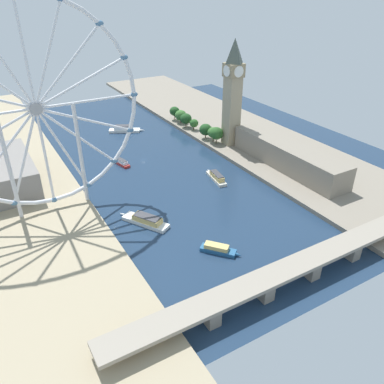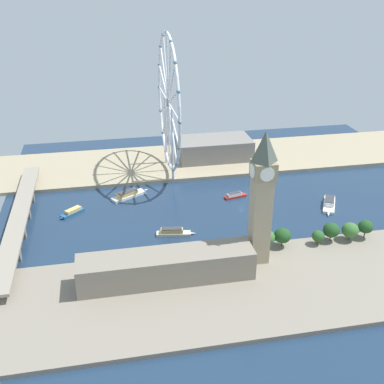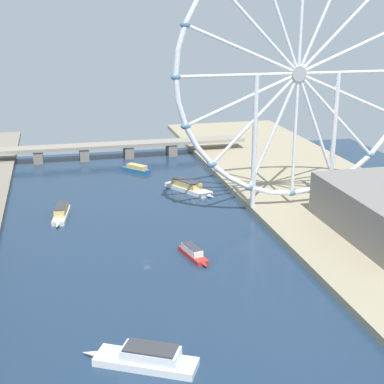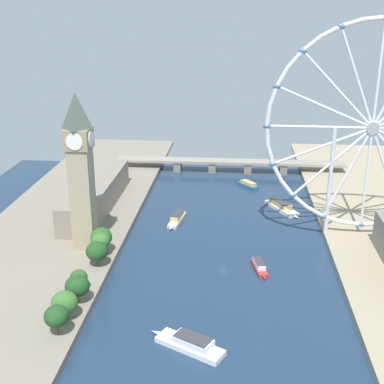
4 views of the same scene
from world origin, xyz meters
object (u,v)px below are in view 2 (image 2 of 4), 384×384
object	(u,v)px
ferris_wheel	(168,103)
river_bridge	(19,219)
tour_boat_1	(72,212)
tour_boat_2	(173,232)
riverside_hall	(214,148)
clock_tower	(262,197)
parliament_block	(166,267)
tour_boat_3	(235,195)
tour_boat_4	(128,194)
tour_boat_0	(329,203)

from	to	relation	value
ferris_wheel	river_bridge	xyz separation A→B (m)	(-80.76, 124.53, -59.42)
river_bridge	tour_boat_1	xyz separation A→B (m)	(14.32, -37.21, -5.54)
tour_boat_1	tour_boat_2	world-z (taller)	tour_boat_2
ferris_wheel	riverside_hall	xyz separation A→B (m)	(23.19, -47.94, -54.02)
clock_tower	parliament_block	world-z (taller)	clock_tower
tour_boat_3	clock_tower	bearing A→B (deg)	-110.09
tour_boat_1	tour_boat_2	xyz separation A→B (m)	(-46.51, -72.57, 0.41)
parliament_block	tour_boat_2	size ratio (longest dim) A/B	3.65
tour_boat_3	tour_boat_4	size ratio (longest dim) A/B	0.66
clock_tower	river_bridge	bearing A→B (deg)	63.59
tour_boat_2	tour_boat_4	bearing A→B (deg)	120.23
parliament_block	tour_boat_0	distance (m)	163.69
tour_boat_0	tour_boat_1	size ratio (longest dim) A/B	1.65
ferris_wheel	tour_boat_3	distance (m)	100.80
parliament_block	tour_boat_3	bearing A→B (deg)	-34.53
clock_tower	tour_boat_4	size ratio (longest dim) A/B	2.60
clock_tower	tour_boat_0	world-z (taller)	clock_tower
ferris_wheel	tour_boat_1	world-z (taller)	ferris_wheel
tour_boat_0	tour_boat_1	bearing A→B (deg)	-69.54
clock_tower	parliament_block	distance (m)	71.96
parliament_block	river_bridge	world-z (taller)	parliament_block
clock_tower	tour_boat_4	world-z (taller)	clock_tower
river_bridge	tour_boat_2	bearing A→B (deg)	-106.34
parliament_block	ferris_wheel	size ratio (longest dim) A/B	0.85
river_bridge	parliament_block	bearing A→B (deg)	-132.54
clock_tower	tour_boat_1	bearing A→B (deg)	52.45
tour_boat_1	tour_boat_4	bearing A→B (deg)	166.27
parliament_block	tour_boat_0	world-z (taller)	parliament_block
ferris_wheel	river_bridge	world-z (taller)	ferris_wheel
river_bridge	tour_boat_4	size ratio (longest dim) A/B	5.66
ferris_wheel	tour_boat_2	xyz separation A→B (m)	(-112.95, 14.75, -64.55)
tour_boat_2	ferris_wheel	bearing A→B (deg)	91.45
riverside_hall	tour_boat_1	distance (m)	162.64
clock_tower	ferris_wheel	distance (m)	163.61
river_bridge	ferris_wheel	bearing A→B (deg)	-57.03
river_bridge	tour_boat_2	size ratio (longest dim) A/B	6.53
tour_boat_4	tour_boat_1	bearing A→B (deg)	176.71
parliament_block	tour_boat_4	size ratio (longest dim) A/B	3.16
clock_tower	tour_boat_3	xyz separation A→B (m)	(97.35, -12.80, -46.55)
clock_tower	river_bridge	world-z (taller)	clock_tower
riverside_hall	tour_boat_4	distance (m)	112.43
riverside_hall	ferris_wheel	bearing A→B (deg)	115.82
parliament_block	river_bridge	xyz separation A→B (m)	(88.59, 96.55, -4.57)
river_bridge	tour_boat_0	world-z (taller)	river_bridge
tour_boat_0	tour_boat_3	bearing A→B (deg)	-85.79
clock_tower	river_bridge	size ratio (longest dim) A/B	0.46
clock_tower	ferris_wheel	world-z (taller)	ferris_wheel
clock_tower	tour_boat_1	xyz separation A→B (m)	(92.69, 120.57, -46.51)
tour_boat_0	tour_boat_4	xyz separation A→B (m)	(48.41, 157.82, -0.10)
parliament_block	riverside_hall	xyz separation A→B (m)	(192.55, -75.92, 0.83)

